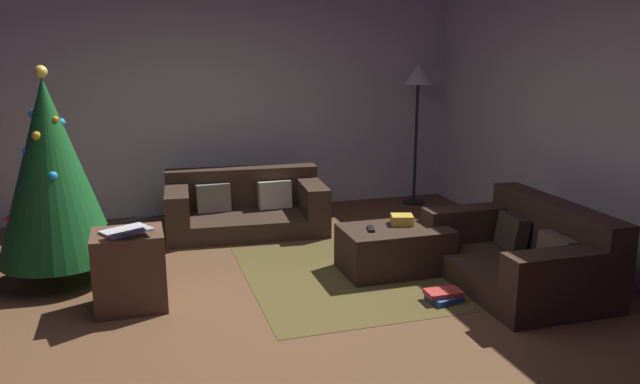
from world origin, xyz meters
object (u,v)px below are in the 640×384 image
(book_stack, at_px, (444,296))
(couch_right, at_px, (526,254))
(ottoman, at_px, (395,249))
(tv_remote, at_px, (371,229))
(couch_left, at_px, (245,206))
(side_table, at_px, (130,270))
(corner_lamp, at_px, (418,85))
(christmas_tree, at_px, (51,170))
(gift_box, at_px, (402,220))
(laptop, at_px, (130,227))

(book_stack, bearing_deg, couch_right, 9.19)
(ottoman, bearing_deg, tv_remote, -179.55)
(couch_left, bearing_deg, side_table, 60.35)
(couch_left, relative_size, corner_lamp, 1.00)
(couch_right, bearing_deg, book_stack, 100.04)
(christmas_tree, distance_m, book_stack, 3.33)
(couch_left, relative_size, side_table, 2.90)
(gift_box, bearing_deg, corner_lamp, 61.50)
(laptop, relative_size, corner_lamp, 0.28)
(gift_box, relative_size, book_stack, 0.67)
(gift_box, height_order, laptop, laptop)
(couch_right, bearing_deg, side_table, 82.17)
(couch_left, xyz_separation_m, corner_lamp, (2.25, 0.48, 1.23))
(gift_box, height_order, side_table, side_table)
(laptop, distance_m, book_stack, 2.45)
(book_stack, distance_m, corner_lamp, 3.40)
(gift_box, relative_size, tv_remote, 1.18)
(tv_remote, relative_size, book_stack, 0.57)
(book_stack, height_order, corner_lamp, corner_lamp)
(christmas_tree, xyz_separation_m, corner_lamp, (4.02, 1.51, 0.52))
(couch_right, height_order, christmas_tree, christmas_tree)
(christmas_tree, xyz_separation_m, side_table, (0.57, -0.75, -0.66))
(couch_right, bearing_deg, ottoman, 57.24)
(christmas_tree, relative_size, laptop, 3.65)
(corner_lamp, bearing_deg, christmas_tree, -159.36)
(laptop, height_order, corner_lamp, corner_lamp)
(christmas_tree, height_order, book_stack, christmas_tree)
(ottoman, bearing_deg, laptop, -175.45)
(couch_left, distance_m, side_table, 2.15)
(side_table, bearing_deg, tv_remote, 3.55)
(gift_box, bearing_deg, ottoman, -140.80)
(tv_remote, bearing_deg, gift_box, 28.30)
(tv_remote, xyz_separation_m, laptop, (-1.98, -0.17, 0.25))
(tv_remote, bearing_deg, ottoman, 14.74)
(book_stack, bearing_deg, laptop, 166.22)
(side_table, xyz_separation_m, book_stack, (2.33, -0.61, -0.25))
(side_table, distance_m, book_stack, 2.42)
(couch_left, relative_size, gift_box, 9.17)
(couch_right, xyz_separation_m, corner_lamp, (0.30, 2.74, 1.22))
(side_table, relative_size, corner_lamp, 0.34)
(christmas_tree, xyz_separation_m, laptop, (0.59, -0.80, -0.30))
(ottoman, height_order, laptop, laptop)
(gift_box, relative_size, corner_lamp, 0.11)
(corner_lamp, bearing_deg, couch_right, -96.24)
(laptop, xyz_separation_m, corner_lamp, (3.42, 2.31, 0.83))
(tv_remote, xyz_separation_m, side_table, (-2.01, -0.12, -0.11))
(ottoman, bearing_deg, side_table, -176.76)
(tv_remote, height_order, corner_lamp, corner_lamp)
(couch_right, distance_m, laptop, 3.18)
(couch_left, height_order, tv_remote, couch_left)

